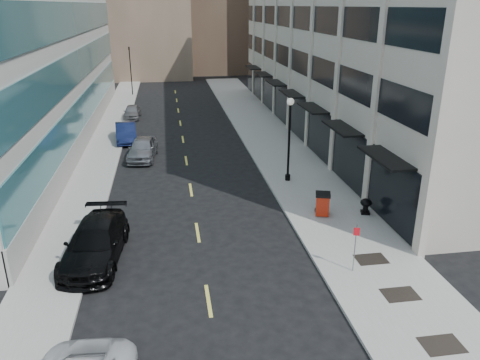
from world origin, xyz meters
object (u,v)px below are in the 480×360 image
object	(u,v)px
car_silver_sedan	(143,148)
urn_planter	(366,205)
traffic_signal	(129,50)
car_blue_sedan	(126,133)
sign_post	(356,241)
trash_bin	(322,203)
lamppost	(289,132)
car_black_pickup	(95,243)
car_grey_sedan	(132,112)

from	to	relation	value
car_silver_sedan	urn_planter	distance (m)	17.66
traffic_signal	car_blue_sedan	world-z (taller)	traffic_signal
traffic_signal	sign_post	bearing A→B (deg)	-75.19
trash_bin	sign_post	size ratio (longest dim) A/B	0.58
car_blue_sedan	urn_planter	world-z (taller)	car_blue_sedan
traffic_signal	lamppost	size ratio (longest dim) A/B	1.25
car_blue_sedan	lamppost	distance (m)	16.45
trash_bin	lamppost	world-z (taller)	lamppost
car_black_pickup	car_blue_sedan	distance (m)	20.11
car_black_pickup	trash_bin	distance (m)	11.99
trash_bin	sign_post	distance (m)	5.83
trash_bin	car_silver_sedan	bearing A→B (deg)	146.57
car_silver_sedan	traffic_signal	bearing A→B (deg)	101.59
car_blue_sedan	sign_post	xyz separation A→B (m)	(11.20, -23.12, 0.82)
car_grey_sedan	traffic_signal	bearing A→B (deg)	95.73
urn_planter	lamppost	bearing A→B (deg)	116.82
car_grey_sedan	trash_bin	bearing A→B (deg)	-63.33
traffic_signal	trash_bin	size ratio (longest dim) A/B	5.41
sign_post	car_black_pickup	bearing A→B (deg)	-178.30
sign_post	urn_planter	distance (m)	6.36
urn_planter	car_blue_sedan	bearing A→B (deg)	128.84
trash_bin	urn_planter	xyz separation A→B (m)	(2.43, -0.19, -0.16)
lamppost	sign_post	world-z (taller)	lamppost
traffic_signal	sign_post	distance (m)	46.74
car_black_pickup	lamppost	bearing A→B (deg)	42.31
car_black_pickup	car_grey_sedan	size ratio (longest dim) A/B	1.50
traffic_signal	car_silver_sedan	distance (m)	27.54
sign_post	car_blue_sedan	bearing A→B (deg)	132.61
car_black_pickup	car_blue_sedan	world-z (taller)	car_black_pickup
sign_post	urn_planter	bearing A→B (deg)	79.02
car_black_pickup	car_blue_sedan	xyz separation A→B (m)	(-0.02, 20.11, -0.08)
car_grey_sedan	trash_bin	distance (m)	28.73
car_silver_sedan	sign_post	size ratio (longest dim) A/B	2.17
lamppost	urn_planter	xyz separation A→B (m)	(2.93, -5.80, -2.74)
car_black_pickup	car_grey_sedan	world-z (taller)	car_black_pickup
traffic_signal	car_grey_sedan	distance (m)	13.96
lamppost	sign_post	size ratio (longest dim) A/B	2.51
car_silver_sedan	sign_post	world-z (taller)	sign_post
car_blue_sedan	car_grey_sedan	world-z (taller)	car_blue_sedan
traffic_signal	trash_bin	world-z (taller)	traffic_signal
car_silver_sedan	urn_planter	xyz separation A→B (m)	(12.53, -12.44, -0.14)
car_grey_sedan	urn_planter	size ratio (longest dim) A/B	4.49
traffic_signal	lamppost	world-z (taller)	traffic_signal
car_black_pickup	car_grey_sedan	distance (m)	29.00
urn_planter	car_black_pickup	bearing A→B (deg)	-169.70
sign_post	urn_planter	size ratio (longest dim) A/B	2.54
car_black_pickup	urn_planter	size ratio (longest dim) A/B	6.76
lamppost	urn_planter	world-z (taller)	lamppost
car_blue_sedan	lamppost	bearing A→B (deg)	-52.01
car_blue_sedan	trash_bin	world-z (taller)	car_blue_sedan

